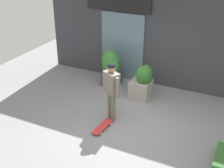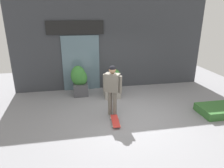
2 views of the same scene
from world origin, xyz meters
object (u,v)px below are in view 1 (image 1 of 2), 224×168
Objects in this scene: skateboarder at (111,86)px; skateboard at (102,126)px; planter_box_right at (111,68)px; planter_box_left at (142,82)px.

skateboarder is 1.07m from skateboard.
skateboard is at bearing -68.87° from planter_box_right.
skateboard is 0.65× the size of planter_box_right.
planter_box_right reaches higher than planter_box_left.
skateboarder is 2.11× the size of skateboard.
planter_box_left is 1.34m from planter_box_right.
planter_box_right is at bearing -154.91° from skateboard.
planter_box_left is at bearing -160.86° from skateboarder.
skateboarder reaches higher than planter_box_left.
skateboarder is at bearing -63.75° from planter_box_right.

